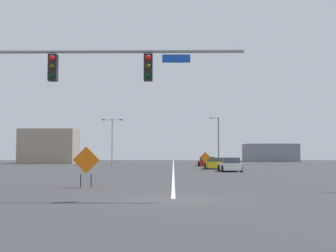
{
  "coord_description": "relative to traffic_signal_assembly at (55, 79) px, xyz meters",
  "views": [
    {
      "loc": [
        0.01,
        -16.37,
        1.71
      ],
      "look_at": [
        -0.62,
        32.67,
        4.97
      ],
      "focal_mm": 45.34,
      "sensor_mm": 36.0,
      "label": 1
    }
  ],
  "objects": [
    {
      "name": "car_red_mid",
      "position": [
        9.23,
        45.03,
        -4.02
      ],
      "size": [
        2.11,
        4.43,
        1.36
      ],
      "color": "red",
      "rests_on": "ground"
    },
    {
      "name": "street_lamp_far_left",
      "position": [
        13.64,
        69.18,
        0.35
      ],
      "size": [
        1.86,
        0.24,
        9.16
      ],
      "color": "black",
      "rests_on": "ground"
    },
    {
      "name": "roadside_building_west",
      "position": [
        -18.16,
        61.23,
        -1.53
      ],
      "size": [
        9.97,
        6.13,
        6.26
      ],
      "color": "gray",
      "rests_on": "ground"
    },
    {
      "name": "roadside_building_east",
      "position": [
        26.65,
        80.42,
        -2.65
      ],
      "size": [
        11.48,
        7.63,
        4.01
      ],
      "color": "gray",
      "rests_on": "ground"
    },
    {
      "name": "car_yellow_distant",
      "position": [
        9.26,
        32.96,
        -4.04
      ],
      "size": [
        2.14,
        4.06,
        1.31
      ],
      "color": "gold",
      "rests_on": "ground"
    },
    {
      "name": "construction_sign_right_shoulder",
      "position": [
        8.09,
        29.5,
        -3.41
      ],
      "size": [
        1.15,
        0.06,
        1.95
      ],
      "color": "orange",
      "rests_on": "ground"
    },
    {
      "name": "car_white_approaching",
      "position": [
        10.25,
        25.87,
        -4.01
      ],
      "size": [
        2.06,
        4.02,
        1.38
      ],
      "color": "white",
      "rests_on": "ground"
    },
    {
      "name": "traffic_signal_assembly",
      "position": [
        0.0,
        0.0,
        0.0
      ],
      "size": [
        11.32,
        0.44,
        6.38
      ],
      "color": "gray",
      "rests_on": "ground"
    },
    {
      "name": "road_centre_stripe",
      "position": [
        4.65,
        58.61,
        -4.65
      ],
      "size": [
        0.16,
        117.2,
        0.01
      ],
      "color": "white",
      "rests_on": "ground"
    },
    {
      "name": "construction_sign_left_shoulder",
      "position": [
        0.14,
        5.56,
        -3.33
      ],
      "size": [
        1.41,
        0.08,
        2.11
      ],
      "color": "orange",
      "rests_on": "ground"
    },
    {
      "name": "ground",
      "position": [
        4.65,
        0.01,
        -4.65
      ],
      "size": [
        210.96,
        210.96,
        0.0
      ],
      "primitive_type": "plane",
      "color": "#38383A"
    },
    {
      "name": "car_green_far",
      "position": [
        10.25,
        52.24,
        -4.04
      ],
      "size": [
        2.35,
        4.52,
        1.27
      ],
      "color": "#196B38",
      "rests_on": "ground"
    },
    {
      "name": "street_lamp_near_right",
      "position": [
        -5.08,
        50.72,
        -0.29
      ],
      "size": [
        3.25,
        0.24,
        7.32
      ],
      "color": "gray",
      "rests_on": "ground"
    }
  ]
}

